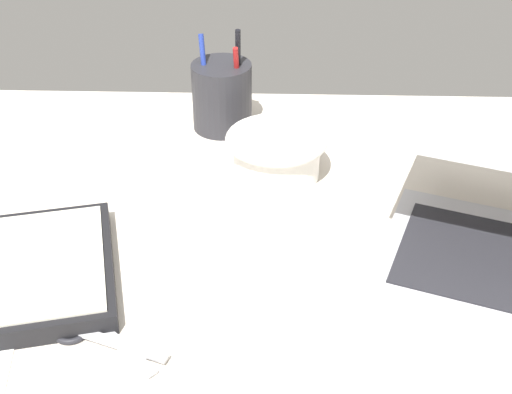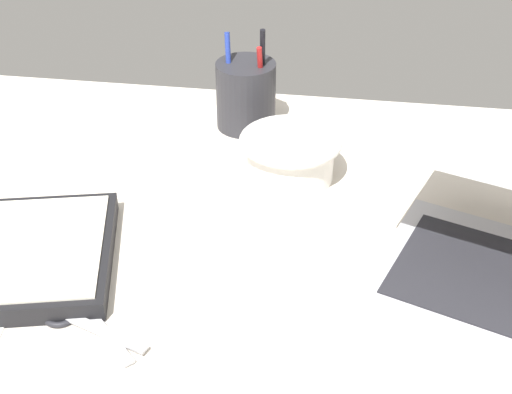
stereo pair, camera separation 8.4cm
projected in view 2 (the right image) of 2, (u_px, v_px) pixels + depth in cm
name	position (u px, v px, depth cm)	size (l,w,h in cm)	color
desk_top	(250.00, 292.00, 81.91)	(140.00, 100.00, 2.00)	beige
bowl	(290.00, 155.00, 98.68)	(14.22, 14.22, 6.39)	silver
pen_cup	(246.00, 95.00, 110.28)	(9.23, 9.23, 16.19)	#28282D
scissors	(79.00, 315.00, 76.94)	(12.85, 10.33, 0.80)	#B7B7BC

